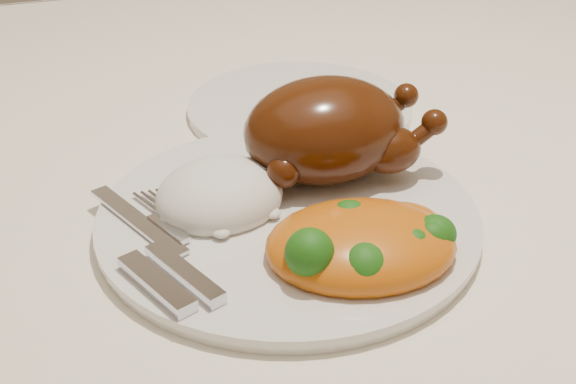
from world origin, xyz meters
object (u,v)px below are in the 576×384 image
object	(u,v)px
side_plate	(299,108)
roast_chicken	(329,130)
dinner_plate	(288,220)
dining_table	(164,247)

from	to	relation	value
side_plate	roast_chicken	xyz separation A→B (m)	(-0.02, -0.15, 0.05)
dinner_plate	roast_chicken	bearing A→B (deg)	43.97
dinner_plate	side_plate	bearing A→B (deg)	69.09
dinner_plate	side_plate	world-z (taller)	dinner_plate
dining_table	roast_chicken	size ratio (longest dim) A/B	9.60
dining_table	side_plate	world-z (taller)	side_plate
dinner_plate	side_plate	size ratio (longest dim) A/B	1.31
dining_table	side_plate	bearing A→B (deg)	16.95
side_plate	roast_chicken	bearing A→B (deg)	-99.11
dining_table	dinner_plate	distance (m)	0.20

